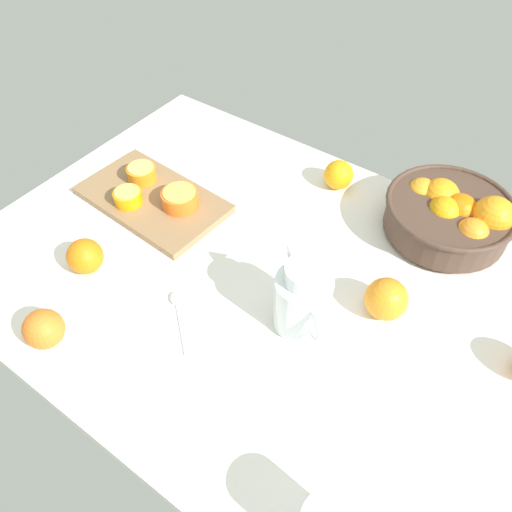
% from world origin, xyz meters
% --- Properties ---
extents(ground_plane, '(1.17, 0.87, 0.03)m').
position_xyz_m(ground_plane, '(0.00, 0.00, -0.01)').
color(ground_plane, white).
extents(fruit_bowl, '(0.27, 0.27, 0.12)m').
position_xyz_m(fruit_bowl, '(0.27, 0.34, 0.05)').
color(fruit_bowl, '#473328').
rests_on(fruit_bowl, ground_plane).
extents(juice_pitcher, '(0.13, 0.11, 0.16)m').
position_xyz_m(juice_pitcher, '(0.14, -0.05, 0.06)').
color(juice_pitcher, white).
rests_on(juice_pitcher, ground_plane).
extents(cutting_board, '(0.35, 0.22, 0.02)m').
position_xyz_m(cutting_board, '(-0.32, 0.03, 0.01)').
color(cutting_board, olive).
rests_on(cutting_board, ground_plane).
extents(orange_half_0, '(0.08, 0.08, 0.04)m').
position_xyz_m(orange_half_0, '(-0.25, 0.05, 0.04)').
color(orange_half_0, orange).
rests_on(orange_half_0, cutting_board).
extents(orange_half_1, '(0.07, 0.07, 0.04)m').
position_xyz_m(orange_half_1, '(-0.38, 0.07, 0.04)').
color(orange_half_1, orange).
rests_on(orange_half_1, cutting_board).
extents(orange_half_2, '(0.06, 0.06, 0.03)m').
position_xyz_m(orange_half_2, '(-0.35, -0.01, 0.03)').
color(orange_half_2, orange).
rests_on(orange_half_2, cutting_board).
extents(loose_orange_1, '(0.08, 0.08, 0.08)m').
position_xyz_m(loose_orange_1, '(0.26, 0.06, 0.04)').
color(loose_orange_1, orange).
rests_on(loose_orange_1, ground_plane).
extents(loose_orange_2, '(0.07, 0.07, 0.07)m').
position_xyz_m(loose_orange_2, '(-0.29, -0.19, 0.04)').
color(loose_orange_2, orange).
rests_on(loose_orange_2, ground_plane).
extents(loose_orange_3, '(0.07, 0.07, 0.07)m').
position_xyz_m(loose_orange_3, '(-0.21, -0.36, 0.04)').
color(loose_orange_3, orange).
rests_on(loose_orange_3, ground_plane).
extents(loose_orange_4, '(0.07, 0.07, 0.07)m').
position_xyz_m(loose_orange_4, '(0.00, 0.34, 0.03)').
color(loose_orange_4, orange).
rests_on(loose_orange_4, ground_plane).
extents(spoon, '(0.12, 0.11, 0.01)m').
position_xyz_m(spoon, '(-0.06, -0.17, 0.00)').
color(spoon, silver).
rests_on(spoon, ground_plane).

